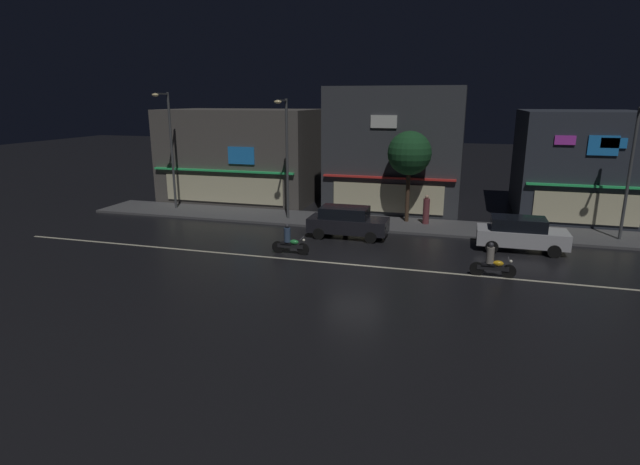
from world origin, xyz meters
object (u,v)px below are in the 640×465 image
at_px(pedestrian_on_sidewalk, 426,211).
at_px(motorcycle_lead, 289,241).
at_px(streetlamp_west, 169,142).
at_px(streetlamp_east, 633,163).
at_px(parked_car_trailing, 347,222).
at_px(streetlamp_mid, 286,150).
at_px(motorcycle_opposite_lane, 492,263).
at_px(parked_car_near_kerb, 521,233).
at_px(traffic_cone, 346,230).

bearing_deg(pedestrian_on_sidewalk, motorcycle_lead, 5.32).
bearing_deg(motorcycle_lead, streetlamp_west, 144.78).
bearing_deg(streetlamp_east, pedestrian_on_sidewalk, 175.09).
bearing_deg(parked_car_trailing, streetlamp_mid, 149.52).
distance_m(pedestrian_on_sidewalk, motorcycle_opposite_lane, 9.00).
bearing_deg(streetlamp_mid, motorcycle_lead, -69.32).
xyz_separation_m(streetlamp_mid, motorcycle_lead, (2.44, -6.47, -3.77)).
relative_size(streetlamp_mid, parked_car_near_kerb, 1.68).
xyz_separation_m(pedestrian_on_sidewalk, parked_car_trailing, (-3.96, -3.72, -0.07)).
xyz_separation_m(pedestrian_on_sidewalk, traffic_cone, (-4.12, -3.31, -0.66)).
relative_size(streetlamp_west, traffic_cone, 13.90).
height_order(streetlamp_west, motorcycle_lead, streetlamp_west).
relative_size(motorcycle_opposite_lane, traffic_cone, 3.45).
bearing_deg(motorcycle_opposite_lane, parked_car_trailing, 144.06).
height_order(streetlamp_east, motorcycle_lead, streetlamp_east).
bearing_deg(streetlamp_east, traffic_cone, -170.36).
bearing_deg(motorcycle_lead, traffic_cone, 65.41).
xyz_separation_m(motorcycle_opposite_lane, traffic_cone, (-7.54, 5.01, -0.36)).
xyz_separation_m(pedestrian_on_sidewalk, parked_car_near_kerb, (4.94, -3.80, -0.07)).
bearing_deg(streetlamp_mid, traffic_cone, -27.27).
distance_m(parked_car_near_kerb, parked_car_trailing, 8.90).
relative_size(streetlamp_east, motorcycle_lead, 3.60).
xyz_separation_m(streetlamp_east, parked_car_near_kerb, (-5.27, -2.92, -3.33)).
bearing_deg(streetlamp_west, motorcycle_lead, -33.87).
bearing_deg(streetlamp_west, parked_car_trailing, -14.98).
relative_size(parked_car_near_kerb, motorcycle_opposite_lane, 2.26).
bearing_deg(streetlamp_west, pedestrian_on_sidewalk, 0.94).
distance_m(pedestrian_on_sidewalk, parked_car_near_kerb, 6.23).
xyz_separation_m(parked_car_trailing, motorcycle_lead, (-2.00, -3.86, -0.24)).
bearing_deg(parked_car_near_kerb, streetlamp_east, 28.99).
relative_size(streetlamp_east, motorcycle_opposite_lane, 3.60).
distance_m(parked_car_near_kerb, motorcycle_opposite_lane, 4.78).
relative_size(streetlamp_east, traffic_cone, 12.44).
relative_size(parked_car_near_kerb, motorcycle_lead, 2.26).
xyz_separation_m(streetlamp_west, motorcycle_opposite_lane, (20.26, -8.04, -3.98)).
relative_size(pedestrian_on_sidewalk, traffic_cone, 3.16).
distance_m(streetlamp_east, traffic_cone, 15.06).
bearing_deg(parked_car_near_kerb, pedestrian_on_sidewalk, 142.47).
height_order(streetlamp_west, traffic_cone, streetlamp_west).
bearing_deg(traffic_cone, streetlamp_west, 166.57).
bearing_deg(motorcycle_opposite_lane, parked_car_near_kerb, 67.40).
xyz_separation_m(parked_car_trailing, motorcycle_opposite_lane, (7.38, -4.60, -0.24)).
distance_m(pedestrian_on_sidewalk, parked_car_trailing, 5.43).
bearing_deg(pedestrian_on_sidewalk, parked_car_trailing, -3.29).
xyz_separation_m(motorcycle_lead, traffic_cone, (1.83, 4.27, -0.36)).
bearing_deg(traffic_cone, parked_car_trailing, -68.07).
relative_size(streetlamp_mid, streetlamp_east, 1.06).
distance_m(streetlamp_east, pedestrian_on_sidewalk, 10.75).
height_order(streetlamp_west, parked_car_trailing, streetlamp_west).
bearing_deg(pedestrian_on_sidewalk, motorcycle_opposite_lane, 65.85).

